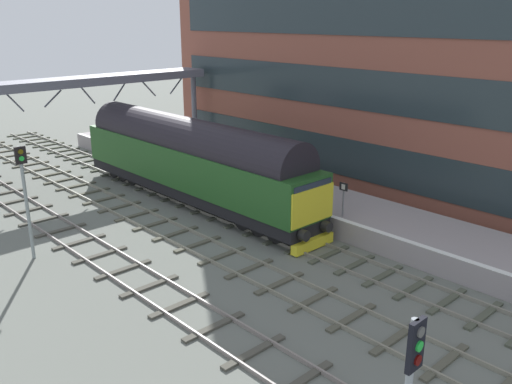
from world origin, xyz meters
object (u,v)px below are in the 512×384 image
Objects in this scene: diesel_locomotive at (191,159)px; waiting_passenger at (214,147)px; platform_number_sign at (343,194)px; signal_post_mid at (25,191)px.

diesel_locomotive is 4.94m from waiting_passenger.
signal_post_mid is at bearing 146.74° from platform_number_sign.
signal_post_mid is (-9.31, -1.29, 0.52)m from diesel_locomotive.
signal_post_mid is 13.65m from platform_number_sign.
waiting_passenger is at bearing 17.67° from signal_post_mid.
diesel_locomotive is 9.42m from signal_post_mid.
platform_number_sign is at bearing -33.26° from signal_post_mid.
diesel_locomotive is at bearing 153.12° from waiting_passenger.
platform_number_sign is at bearing -76.69° from diesel_locomotive.
diesel_locomotive is 10.90× the size of waiting_passenger.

